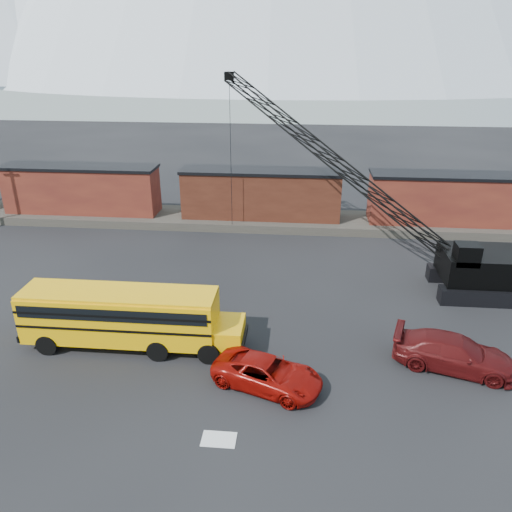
{
  "coord_description": "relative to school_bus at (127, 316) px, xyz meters",
  "views": [
    {
      "loc": [
        3.46,
        -19.39,
        14.85
      ],
      "look_at": [
        0.89,
        7.93,
        3.0
      ],
      "focal_mm": 35.0,
      "sensor_mm": 36.0,
      "label": 1
    }
  ],
  "objects": [
    {
      "name": "ground",
      "position": [
        5.29,
        -2.3,
        -1.79
      ],
      "size": [
        160.0,
        160.0,
        0.0
      ],
      "primitive_type": "plane",
      "color": "black",
      "rests_on": "ground"
    },
    {
      "name": "gravel_berm",
      "position": [
        5.29,
        19.7,
        -1.44
      ],
      "size": [
        120.0,
        5.0,
        0.7
      ],
      "primitive_type": "cube",
      "color": "#4B463E",
      "rests_on": "ground"
    },
    {
      "name": "boxcar_west_near",
      "position": [
        -10.71,
        19.7,
        0.97
      ],
      "size": [
        13.7,
        3.1,
        4.17
      ],
      "color": "#4A1915",
      "rests_on": "gravel_berm"
    },
    {
      "name": "boxcar_mid",
      "position": [
        5.29,
        19.7,
        0.97
      ],
      "size": [
        13.7,
        3.1,
        4.17
      ],
      "color": "#4C2215",
      "rests_on": "gravel_berm"
    },
    {
      "name": "boxcar_east_near",
      "position": [
        21.29,
        19.7,
        0.97
      ],
      "size": [
        13.7,
        3.1,
        4.17
      ],
      "color": "#4A1915",
      "rests_on": "gravel_berm"
    },
    {
      "name": "snow_patch",
      "position": [
        5.79,
        -6.3,
        -1.78
      ],
      "size": [
        1.4,
        0.9,
        0.02
      ],
      "primitive_type": "cube",
      "color": "silver",
      "rests_on": "ground"
    },
    {
      "name": "school_bus",
      "position": [
        0.0,
        0.0,
        0.0
      ],
      "size": [
        11.65,
        2.65,
        3.19
      ],
      "color": "#E7A604",
      "rests_on": "ground"
    },
    {
      "name": "red_pickup",
      "position": [
        7.5,
        -2.71,
        -1.08
      ],
      "size": [
        5.65,
        4.0,
        1.43
      ],
      "primitive_type": "imported",
      "rotation": [
        0.0,
        0.0,
        1.22
      ],
      "color": "#8A0B06",
      "rests_on": "ground"
    },
    {
      "name": "maroon_suv",
      "position": [
        16.48,
        -0.4,
        -0.96
      ],
      "size": [
        6.2,
        3.85,
        1.68
      ],
      "primitive_type": "imported",
      "rotation": [
        0.0,
        0.0,
        1.29
      ],
      "color": "#490D0D",
      "rests_on": "ground"
    },
    {
      "name": "crawler_crane",
      "position": [
        10.79,
        12.73,
        5.57
      ],
      "size": [
        20.36,
        11.94,
        12.96
      ],
      "color": "black",
      "rests_on": "ground"
    }
  ]
}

